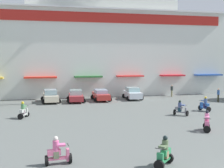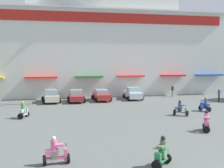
# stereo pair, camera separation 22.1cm
# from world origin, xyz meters

# --- Properties ---
(ground_plane) EXTENTS (128.00, 128.00, 0.00)m
(ground_plane) POSITION_xyz_m (0.00, 13.00, 0.00)
(ground_plane) COLOR #5B605D
(colonial_building) EXTENTS (36.68, 19.58, 20.56)m
(colonial_building) POSITION_xyz_m (0.00, 37.09, 8.89)
(colonial_building) COLOR silver
(colonial_building) RESTS_ON ground
(parked_car_0) EXTENTS (2.37, 4.35, 1.54)m
(parked_car_0) POSITION_xyz_m (-7.95, 26.75, 0.77)
(parked_car_0) COLOR beige
(parked_car_0) RESTS_ON ground
(parked_car_1) EXTENTS (2.45, 4.02, 1.48)m
(parked_car_1) POSITION_xyz_m (-4.90, 26.31, 0.74)
(parked_car_1) COLOR #AA2B31
(parked_car_1) RESTS_ON ground
(parked_car_2) EXTENTS (2.32, 4.32, 1.41)m
(parked_car_2) POSITION_xyz_m (-1.65, 26.77, 0.72)
(parked_car_2) COLOR #B42D28
(parked_car_2) RESTS_ON ground
(parked_car_3) EXTENTS (2.48, 4.16, 1.56)m
(parked_car_3) POSITION_xyz_m (2.61, 26.96, 0.78)
(parked_car_3) COLOR white
(parked_car_3) RESTS_ON ground
(scooter_rider_0) EXTENTS (0.73, 1.45, 1.52)m
(scooter_rider_0) POSITION_xyz_m (7.22, 16.98, 0.63)
(scooter_rider_0) COLOR black
(scooter_rider_0) RESTS_ON ground
(scooter_rider_1) EXTENTS (1.35, 1.34, 1.56)m
(scooter_rider_1) POSITION_xyz_m (-3.11, 3.46, 0.64)
(scooter_rider_1) COLOR black
(scooter_rider_1) RESTS_ON ground
(scooter_rider_2) EXTENTS (1.34, 1.30, 1.45)m
(scooter_rider_2) POSITION_xyz_m (3.76, 15.43, 0.60)
(scooter_rider_2) COLOR black
(scooter_rider_2) RESTS_ON ground
(scooter_rider_3) EXTENTS (1.12, 1.46, 1.54)m
(scooter_rider_3) POSITION_xyz_m (2.92, 9.51, 0.63)
(scooter_rider_3) COLOR black
(scooter_rider_3) RESTS_ON ground
(scooter_rider_5) EXTENTS (1.01, 1.44, 1.54)m
(scooter_rider_5) POSITION_xyz_m (-10.64, 17.57, 0.63)
(scooter_rider_5) COLOR black
(scooter_rider_5) RESTS_ON ground
(scooter_rider_6) EXTENTS (1.37, 0.62, 1.48)m
(scooter_rider_6) POSITION_xyz_m (-8.29, 5.01, 0.60)
(scooter_rider_6) COLOR black
(scooter_rider_6) RESTS_ON ground
(pedestrian_0) EXTENTS (0.46, 0.46, 1.67)m
(pedestrian_0) POSITION_xyz_m (8.73, 28.12, 0.95)
(pedestrian_0) COLOR olive
(pedestrian_0) RESTS_ON ground
(pedestrian_1) EXTENTS (0.45, 0.45, 1.70)m
(pedestrian_1) POSITION_xyz_m (12.16, 22.17, 0.99)
(pedestrian_1) COLOR black
(pedestrian_1) RESTS_ON ground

